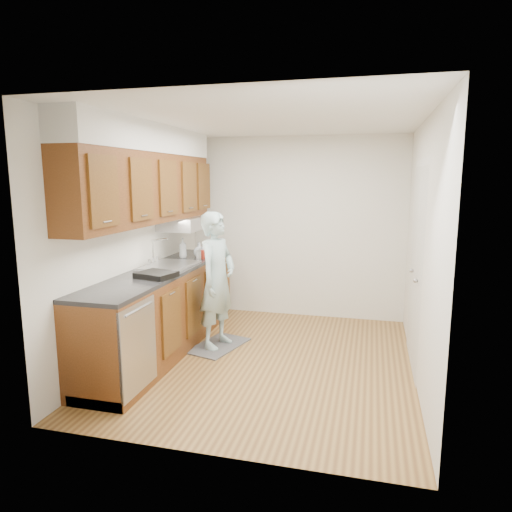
% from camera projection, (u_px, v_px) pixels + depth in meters
% --- Properties ---
extents(floor, '(3.50, 3.50, 0.00)m').
position_uv_depth(floor, '(267.00, 361.00, 4.89)').
color(floor, olive).
rests_on(floor, ground).
extents(ceiling, '(3.50, 3.50, 0.00)m').
position_uv_depth(ceiling, '(268.00, 120.00, 4.47)').
color(ceiling, white).
rests_on(ceiling, wall_left).
extents(wall_left, '(0.02, 3.50, 2.50)m').
position_uv_depth(wall_left, '(136.00, 241.00, 5.05)').
color(wall_left, silver).
rests_on(wall_left, floor).
extents(wall_right, '(0.02, 3.50, 2.50)m').
position_uv_depth(wall_right, '(422.00, 251.00, 4.32)').
color(wall_right, silver).
rests_on(wall_right, floor).
extents(wall_back, '(3.00, 0.02, 2.50)m').
position_uv_depth(wall_back, '(295.00, 228.00, 6.35)').
color(wall_back, silver).
rests_on(wall_back, floor).
extents(counter, '(0.64, 2.80, 1.30)m').
position_uv_depth(counter, '(163.00, 309.00, 5.10)').
color(counter, brown).
rests_on(counter, floor).
extents(upper_cabinets, '(0.47, 2.80, 1.21)m').
position_uv_depth(upper_cabinets, '(149.00, 177.00, 4.93)').
color(upper_cabinets, brown).
rests_on(upper_cabinets, wall_left).
extents(closet_door, '(0.02, 1.22, 2.05)m').
position_uv_depth(closet_door, '(416.00, 268.00, 4.65)').
color(closet_door, white).
rests_on(closet_door, wall_right).
extents(floor_mat, '(0.64, 0.86, 0.01)m').
position_uv_depth(floor_mat, '(218.00, 346.00, 5.31)').
color(floor_mat, slate).
rests_on(floor_mat, floor).
extents(person, '(0.54, 0.70, 1.76)m').
position_uv_depth(person, '(217.00, 271.00, 5.16)').
color(person, '#A3C3C6').
rests_on(person, floor_mat).
extents(soap_bottle_a, '(0.13, 0.13, 0.25)m').
position_uv_depth(soap_bottle_a, '(183.00, 248.00, 5.74)').
color(soap_bottle_a, '#B6BEC6').
rests_on(soap_bottle_a, counter).
extents(soap_bottle_b, '(0.11, 0.11, 0.18)m').
position_uv_depth(soap_bottle_b, '(203.00, 251.00, 5.73)').
color(soap_bottle_b, '#B6BEC6').
rests_on(soap_bottle_b, counter).
extents(soap_bottle_c, '(0.19, 0.19, 0.19)m').
position_uv_depth(soap_bottle_c, '(199.00, 250.00, 5.81)').
color(soap_bottle_c, '#B6BEC6').
rests_on(soap_bottle_c, counter).
extents(soda_can, '(0.07, 0.07, 0.11)m').
position_uv_depth(soda_can, '(203.00, 254.00, 5.67)').
color(soda_can, '#B42E1F').
rests_on(soda_can, counter).
extents(steel_can, '(0.08, 0.08, 0.12)m').
position_uv_depth(steel_can, '(198.00, 256.00, 5.57)').
color(steel_can, '#A5A5AA').
rests_on(steel_can, counter).
extents(dish_rack, '(0.42, 0.38, 0.06)m').
position_uv_depth(dish_rack, '(156.00, 275.00, 4.61)').
color(dish_rack, black).
rests_on(dish_rack, counter).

